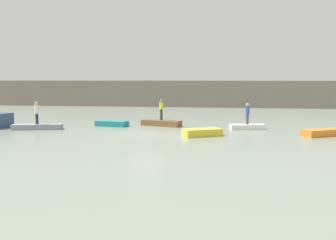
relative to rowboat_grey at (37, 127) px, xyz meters
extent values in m
plane|color=gray|center=(8.91, -1.26, -0.21)|extent=(120.00, 120.00, 0.00)
cube|color=gray|center=(8.91, 25.25, 1.64)|extent=(80.00, 1.20, 3.69)
cube|color=gray|center=(0.00, 0.00, 0.00)|extent=(3.95, 1.88, 0.41)
cube|color=teal|center=(5.23, 2.88, 0.02)|extent=(2.79, 1.54, 0.45)
cube|color=brown|center=(9.34, 3.61, 0.04)|extent=(3.58, 2.04, 0.49)
cube|color=gold|center=(13.08, -1.64, 0.05)|extent=(2.92, 2.30, 0.51)
cube|color=white|center=(16.41, 2.43, -0.01)|extent=(2.83, 1.51, 0.38)
cube|color=orange|center=(21.56, -0.32, 0.03)|extent=(3.42, 2.58, 0.47)
cylinder|color=#38332D|center=(9.34, 3.61, 0.75)|extent=(0.22, 0.22, 0.93)
cylinder|color=#D8F226|center=(9.34, 3.61, 1.50)|extent=(0.32, 0.32, 0.58)
sphere|color=#936B4C|center=(9.34, 3.61, 1.92)|extent=(0.25, 0.25, 0.25)
cylinder|color=#232838|center=(0.00, 0.00, 0.62)|extent=(0.22, 0.22, 0.84)
cylinder|color=white|center=(0.00, 0.00, 1.38)|extent=(0.32, 0.32, 0.69)
sphere|color=tan|center=(0.00, 0.00, 1.86)|extent=(0.26, 0.26, 0.26)
cylinder|color=#4C4C56|center=(16.41, 2.43, 0.58)|extent=(0.22, 0.22, 0.80)
cylinder|color=blue|center=(16.41, 2.43, 1.29)|extent=(0.32, 0.32, 0.62)
sphere|color=tan|center=(16.41, 2.43, 1.73)|extent=(0.26, 0.26, 0.26)
camera|label=1|loc=(14.47, -28.09, 3.80)|focal=40.82mm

